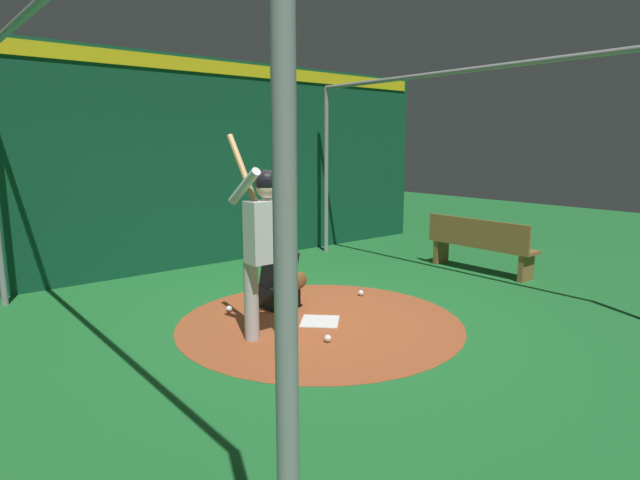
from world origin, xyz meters
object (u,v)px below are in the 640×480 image
at_px(catcher, 280,279).
at_px(baseball_0, 229,309).
at_px(baseball_2, 361,293).
at_px(bench, 479,244).
at_px(batter, 267,239).
at_px(home_plate, 320,321).
at_px(baseball_1, 328,338).

bearing_deg(catcher, baseball_0, -110.84).
bearing_deg(catcher, baseball_2, 75.32).
distance_m(catcher, baseball_0, 0.71).
xyz_separation_m(bench, baseball_0, (-0.72, -4.06, -0.40)).
xyz_separation_m(catcher, baseball_2, (0.29, 1.10, -0.32)).
xyz_separation_m(batter, baseball_2, (-0.53, 1.83, -1.02)).
bearing_deg(baseball_2, catcher, -104.68).
bearing_deg(baseball_2, home_plate, -67.01).
xyz_separation_m(catcher, baseball_1, (1.27, -0.31, -0.32)).
bearing_deg(baseball_0, home_plate, 32.15).
xyz_separation_m(bench, baseball_2, (-0.20, -2.36, -0.40)).
distance_m(home_plate, baseball_2, 1.18).
height_order(catcher, bench, catcher).
height_order(batter, baseball_0, batter).
relative_size(batter, catcher, 2.26).
bearing_deg(baseball_0, batter, -7.20).
bearing_deg(catcher, baseball_1, -13.70).
bearing_deg(batter, baseball_2, 106.11).
xyz_separation_m(baseball_0, baseball_1, (1.49, 0.29, 0.00)).
distance_m(catcher, baseball_1, 1.34).
bearing_deg(bench, home_plate, -85.76).
relative_size(home_plate, batter, 0.20).
distance_m(home_plate, bench, 3.48).
relative_size(batter, baseball_2, 28.27).
distance_m(batter, catcher, 1.30).
distance_m(home_plate, catcher, 0.82).
height_order(baseball_1, baseball_2, same).
bearing_deg(home_plate, baseball_2, 112.99).
distance_m(catcher, bench, 3.50).
bearing_deg(bench, baseball_2, -94.94).
bearing_deg(batter, catcher, 138.30).
bearing_deg(home_plate, bench, 94.24).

